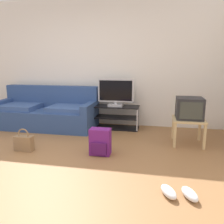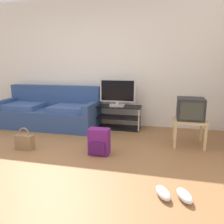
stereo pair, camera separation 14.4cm
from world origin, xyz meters
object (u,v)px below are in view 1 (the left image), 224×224
object	(u,v)px
tv_stand	(116,117)
flat_tv	(116,93)
side_table	(188,123)
backpack	(100,142)
sneakers_pair	(179,193)
couch	(47,113)
handbag	(24,143)
crt_tv	(189,108)

from	to	relation	value
tv_stand	flat_tv	xyz separation A→B (m)	(0.00, -0.02, 0.51)
side_table	backpack	xyz separation A→B (m)	(-1.33, -0.73, -0.18)
backpack	sneakers_pair	bearing A→B (deg)	-19.75
couch	handbag	world-z (taller)	couch
flat_tv	handbag	xyz separation A→B (m)	(-1.17, -1.51, -0.62)
handbag	couch	bearing A→B (deg)	102.41
side_table	sneakers_pair	bearing A→B (deg)	-99.24
tv_stand	handbag	distance (m)	1.94
crt_tv	sneakers_pair	distance (m)	1.79
handbag	tv_stand	bearing A→B (deg)	52.60
backpack	handbag	world-z (taller)	backpack
couch	tv_stand	bearing A→B (deg)	6.82
sneakers_pair	tv_stand	bearing A→B (deg)	114.74
crt_tv	flat_tv	bearing A→B (deg)	153.53
crt_tv	backpack	distance (m)	1.58
crt_tv	handbag	world-z (taller)	crt_tv
backpack	sneakers_pair	size ratio (longest dim) A/B	0.95
side_table	crt_tv	size ratio (longest dim) A/B	1.19
tv_stand	backpack	xyz separation A→B (m)	(0.03, -1.45, -0.04)
crt_tv	handbag	bearing A→B (deg)	-161.79
couch	crt_tv	xyz separation A→B (m)	(2.83, -0.52, 0.31)
backpack	couch	bearing A→B (deg)	161.13
tv_stand	backpack	world-z (taller)	tv_stand
side_table	handbag	size ratio (longest dim) A/B	1.43
side_table	sneakers_pair	distance (m)	1.71
crt_tv	handbag	distance (m)	2.71
tv_stand	flat_tv	bearing A→B (deg)	-90.00
tv_stand	backpack	distance (m)	1.45
tv_stand	side_table	xyz separation A→B (m)	(1.36, -0.72, 0.13)
flat_tv	sneakers_pair	distance (m)	2.69
side_table	handbag	xyz separation A→B (m)	(-2.54, -0.82, -0.24)
backpack	crt_tv	bearing A→B (deg)	50.55
couch	handbag	bearing A→B (deg)	-77.59
couch	flat_tv	size ratio (longest dim) A/B	2.88
backpack	sneakers_pair	world-z (taller)	backpack
crt_tv	backpack	xyz separation A→B (m)	(-1.33, -0.75, -0.42)
side_table	sneakers_pair	xyz separation A→B (m)	(-0.27, -1.66, -0.33)
flat_tv	crt_tv	size ratio (longest dim) A/B	1.71
crt_tv	couch	bearing A→B (deg)	169.52
tv_stand	crt_tv	xyz separation A→B (m)	(1.36, -0.70, 0.38)
flat_tv	backpack	world-z (taller)	flat_tv
couch	handbag	xyz separation A→B (m)	(0.30, -1.36, -0.18)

